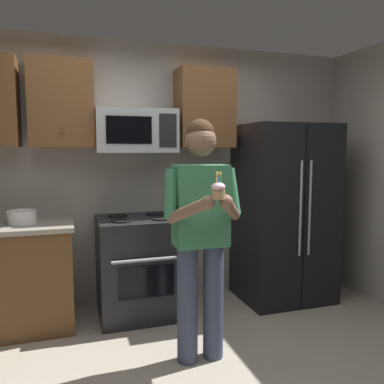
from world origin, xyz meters
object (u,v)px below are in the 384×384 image
bowl_large_white (22,217)px  cupcake (218,190)px  oven_range (140,266)px  microwave (136,131)px  refrigerator (284,213)px  person (201,227)px

bowl_large_white → cupcake: 1.86m
oven_range → microwave: size_ratio=1.26×
bowl_large_white → refrigerator: bearing=-1.6°
refrigerator → bowl_large_white: size_ratio=7.39×
bowl_large_white → cupcake: bearing=-45.6°
oven_range → cupcake: bearing=-77.6°
microwave → person: bearing=-75.3°
bowl_large_white → cupcake: (1.28, -1.31, 0.31)m
microwave → bowl_large_white: bearing=-175.0°
microwave → refrigerator: bearing=-6.0°
cupcake → microwave: bearing=101.3°
person → cupcake: size_ratio=10.13×
oven_range → cupcake: 1.55m
microwave → bowl_large_white: (-1.00, -0.09, -0.74)m
oven_range → bowl_large_white: size_ratio=3.82×
oven_range → microwave: bearing=90.0°
microwave → person: microwave is taller
refrigerator → cupcake: 1.78m
oven_range → cupcake: size_ratio=5.36×
oven_range → refrigerator: size_ratio=0.52×
oven_range → person: 1.12m
microwave → refrigerator: microwave is taller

